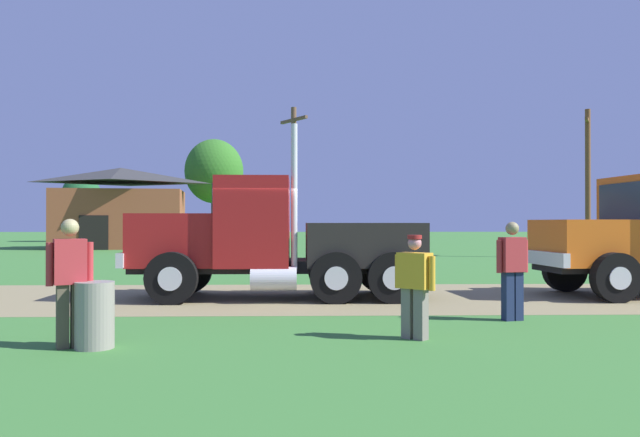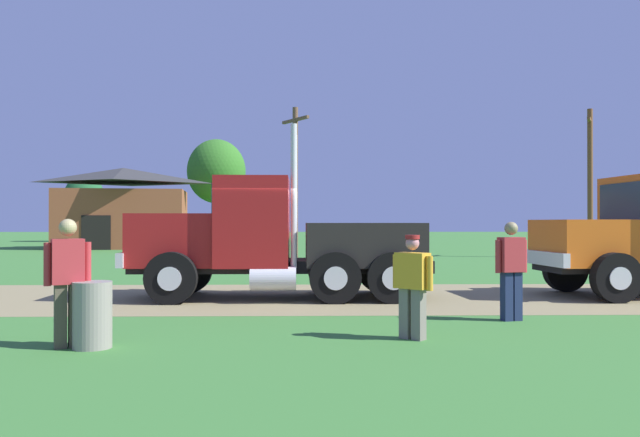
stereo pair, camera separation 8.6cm
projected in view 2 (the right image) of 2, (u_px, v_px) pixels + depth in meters
name	position (u px, v px, depth m)	size (l,w,h in m)	color
ground_plane	(257.00, 297.00, 14.83)	(200.00, 200.00, 0.00)	#3A7531
dirt_track	(257.00, 297.00, 14.83)	(120.00, 5.95, 0.01)	#857A53
truck_foreground_white	(274.00, 242.00, 14.74)	(7.00, 2.65, 3.93)	black
visitor_standing_near	(68.00, 277.00, 8.90)	(0.57, 0.43, 1.81)	#B22D33
visitor_walking_mid	(511.00, 267.00, 11.34)	(0.61, 0.36, 1.77)	#B22D33
visitor_by_barrel	(412.00, 282.00, 9.55)	(0.54, 0.53, 1.57)	gold
steel_barrel	(92.00, 315.00, 8.87)	(0.54, 0.54, 0.93)	gray
shed_building	(123.00, 209.00, 42.91)	(9.22, 6.64, 5.45)	brown
utility_pole_near	(295.00, 178.00, 30.15)	(1.33, 1.91, 7.25)	brown
utility_pole_far	(590.00, 178.00, 31.25)	(1.15, 2.01, 7.37)	brown
tree_left	(84.00, 196.00, 57.26)	(3.42, 3.42, 6.05)	#513823
tree_mid	(216.00, 172.00, 48.51)	(4.46, 4.46, 8.12)	#513823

